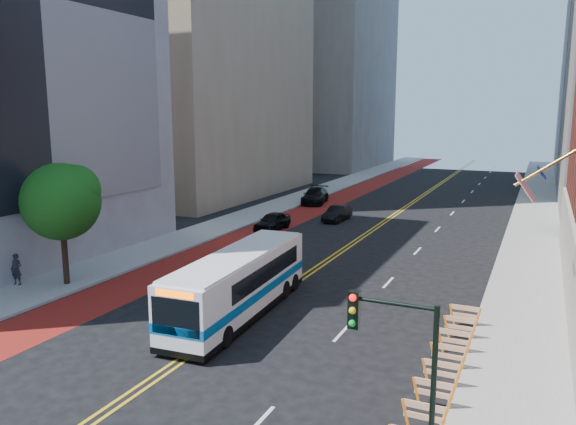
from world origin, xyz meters
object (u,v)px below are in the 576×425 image
at_px(traffic_signal, 397,357).
at_px(transit_bus, 240,282).
at_px(car_c, 315,196).
at_px(pedestrian, 16,269).
at_px(car_a, 272,221).
at_px(street_tree, 62,199).
at_px(car_b, 337,213).

relative_size(traffic_signal, transit_bus, 0.45).
distance_m(car_c, pedestrian, 33.76).
relative_size(transit_bus, car_a, 2.64).
xyz_separation_m(street_tree, traffic_signal, (20.66, -9.55, -1.19)).
bearing_deg(car_b, pedestrian, -107.90).
distance_m(car_b, car_c, 9.74).
bearing_deg(pedestrian, car_a, 61.47).
relative_size(transit_bus, car_b, 2.82).
height_order(street_tree, pedestrian, street_tree).
height_order(traffic_signal, car_c, traffic_signal).
height_order(street_tree, traffic_signal, street_tree).
bearing_deg(transit_bus, car_c, 102.17).
xyz_separation_m(transit_bus, car_c, (-8.93, 32.04, -0.78)).
xyz_separation_m(traffic_signal, car_c, (-18.71, 41.69, -2.92)).
xyz_separation_m(street_tree, car_a, (3.81, 18.07, -4.19)).
bearing_deg(transit_bus, car_b, 95.12).
distance_m(car_a, car_b, 6.88).
bearing_deg(car_c, street_tree, -104.65).
distance_m(car_b, pedestrian, 27.12).
distance_m(traffic_signal, car_b, 36.25).
xyz_separation_m(car_a, car_b, (3.48, 5.93, -0.07)).
height_order(car_a, car_b, car_a).
bearing_deg(car_c, traffic_signal, -77.02).
relative_size(street_tree, car_a, 1.58).
relative_size(traffic_signal, car_c, 0.91).
xyz_separation_m(transit_bus, pedestrian, (-13.23, -1.44, -0.56)).
relative_size(street_tree, car_c, 1.21).
distance_m(traffic_signal, transit_bus, 13.91).
xyz_separation_m(car_a, pedestrian, (-6.16, -19.41, 0.30)).
height_order(traffic_signal, car_b, traffic_signal).
bearing_deg(street_tree, car_b, 73.10).
xyz_separation_m(street_tree, car_b, (7.29, 24.00, -4.26)).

